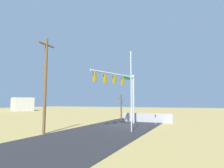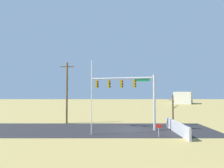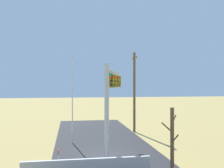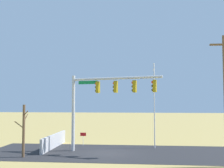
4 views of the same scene
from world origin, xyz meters
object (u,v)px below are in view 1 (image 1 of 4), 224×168
object	(u,v)px
utility_pole	(45,83)
distant_building	(22,104)
flagpole	(131,91)
open_sign	(155,117)
signal_mast	(121,86)
bare_tree	(121,107)

from	to	relation	value
utility_pole	distant_building	xyz separation A→B (m)	(32.32, 40.18, -2.35)
flagpole	utility_pole	bearing A→B (deg)	122.53
open_sign	distant_building	size ratio (longest dim) A/B	0.18
signal_mast	utility_pole	distance (m)	9.65
signal_mast	bare_tree	world-z (taller)	signal_mast
bare_tree	utility_pole	bearing A→B (deg)	173.40
distant_building	signal_mast	bearing A→B (deg)	-179.74
bare_tree	open_sign	xyz separation A→B (m)	(-3.43, -5.92, -1.15)
flagpole	open_sign	distance (m)	7.47
utility_pole	bare_tree	distance (m)	14.79
signal_mast	flagpole	bearing A→B (deg)	-148.43
flagpole	utility_pole	size ratio (longest dim) A/B	0.90
signal_mast	flagpole	world-z (taller)	flagpole
signal_mast	open_sign	size ratio (longest dim) A/B	6.26
distant_building	utility_pole	bearing A→B (deg)	169.50
flagpole	distant_building	world-z (taller)	flagpole
signal_mast	bare_tree	size ratio (longest dim) A/B	1.92
bare_tree	open_sign	distance (m)	6.94
utility_pole	signal_mast	bearing A→B (deg)	-23.80
distant_building	open_sign	bearing A→B (deg)	-175.66
distant_building	bare_tree	bearing A→B (deg)	-174.75
flagpole	open_sign	size ratio (longest dim) A/B	6.37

